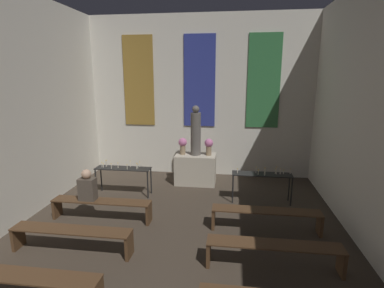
# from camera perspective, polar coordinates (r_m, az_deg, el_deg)

# --- Properties ---
(wall_back) EXTENTS (7.21, 0.16, 5.01)m
(wall_back) POSITION_cam_1_polar(r_m,az_deg,el_deg) (9.58, 1.47, 9.04)
(wall_back) COLOR silver
(wall_back) RESTS_ON ground_plane
(altar) EXTENTS (1.19, 0.70, 0.89)m
(altar) POSITION_cam_1_polar(r_m,az_deg,el_deg) (8.98, 0.69, -4.80)
(altar) COLOR #BCB29E
(altar) RESTS_ON ground_plane
(statue) EXTENTS (0.30, 0.30, 1.46)m
(statue) POSITION_cam_1_polar(r_m,az_deg,el_deg) (8.71, 0.71, 2.25)
(statue) COLOR #5B5651
(statue) RESTS_ON altar
(flower_vase_left) EXTENTS (0.25, 0.25, 0.49)m
(flower_vase_left) POSITION_cam_1_polar(r_m,az_deg,el_deg) (8.84, -1.79, -0.11)
(flower_vase_left) COLOR #937A5B
(flower_vase_left) RESTS_ON altar
(flower_vase_right) EXTENTS (0.25, 0.25, 0.49)m
(flower_vase_right) POSITION_cam_1_polar(r_m,az_deg,el_deg) (8.75, 3.22, -0.26)
(flower_vase_right) COLOR #937A5B
(flower_vase_right) RESTS_ON altar
(candle_rack_left) EXTENTS (1.50, 0.39, 0.95)m
(candle_rack_left) POSITION_cam_1_polar(r_m,az_deg,el_deg) (8.30, -13.00, -5.08)
(candle_rack_left) COLOR black
(candle_rack_left) RESTS_ON ground_plane
(candle_rack_right) EXTENTS (1.50, 0.39, 0.96)m
(candle_rack_right) POSITION_cam_1_polar(r_m,az_deg,el_deg) (7.83, 13.19, -6.21)
(candle_rack_right) COLOR black
(candle_rack_right) RESTS_ON ground_plane
(pew_second_left) EXTENTS (2.23, 0.36, 0.47)m
(pew_second_left) POSITION_cam_1_polar(r_m,az_deg,el_deg) (5.20, -29.42, -21.95)
(pew_second_left) COLOR #4C331E
(pew_second_left) RESTS_ON ground_plane
(pew_third_left) EXTENTS (2.23, 0.36, 0.47)m
(pew_third_left) POSITION_cam_1_polar(r_m,az_deg,el_deg) (6.10, -21.97, -15.78)
(pew_third_left) COLOR #4C331E
(pew_third_left) RESTS_ON ground_plane
(pew_third_right) EXTENTS (2.23, 0.36, 0.47)m
(pew_third_right) POSITION_cam_1_polar(r_m,az_deg,el_deg) (5.45, 15.30, -18.92)
(pew_third_right) COLOR #4C331E
(pew_third_right) RESTS_ON ground_plane
(pew_back_left) EXTENTS (2.23, 0.36, 0.47)m
(pew_back_left) POSITION_cam_1_polar(r_m,az_deg,el_deg) (7.12, -16.83, -11.13)
(pew_back_left) COLOR #4C331E
(pew_back_left) RESTS_ON ground_plane
(pew_back_right) EXTENTS (2.23, 0.36, 0.47)m
(pew_back_right) POSITION_cam_1_polar(r_m,az_deg,el_deg) (6.57, 13.86, -13.03)
(pew_back_right) COLOR #4C331E
(pew_back_right) RESTS_ON ground_plane
(person_seated) EXTENTS (0.36, 0.24, 0.71)m
(person_seated) POSITION_cam_1_polar(r_m,az_deg,el_deg) (7.09, -19.31, -7.65)
(person_seated) COLOR #4C4238
(person_seated) RESTS_ON pew_back_left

